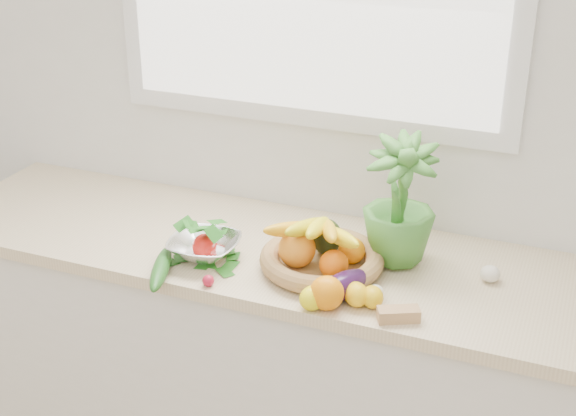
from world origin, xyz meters
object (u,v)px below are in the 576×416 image
at_px(apple, 204,246).
at_px(cucumber, 161,269).
at_px(colander_with_spinach, 204,242).
at_px(eggplant, 342,286).
at_px(fruit_basket, 321,252).
at_px(potted_herb, 400,200).

distance_m(apple, cucumber, 0.16).
bearing_deg(cucumber, apple, 66.51).
height_order(apple, colander_with_spinach, colander_with_spinach).
height_order(eggplant, cucumber, eggplant).
bearing_deg(cucumber, fruit_basket, 27.47).
distance_m(cucumber, colander_with_spinach, 0.16).
xyz_separation_m(eggplant, potted_herb, (0.08, 0.25, 0.16)).
height_order(apple, cucumber, apple).
distance_m(eggplant, fruit_basket, 0.17).
relative_size(apple, potted_herb, 0.20).
relative_size(apple, cucumber, 0.29).
distance_m(eggplant, potted_herb, 0.31).
bearing_deg(apple, potted_herb, 18.94).
xyz_separation_m(potted_herb, fruit_basket, (-0.19, -0.12, -0.15)).
bearing_deg(potted_herb, cucumber, -151.16).
relative_size(apple, eggplant, 0.39).
height_order(cucumber, colander_with_spinach, colander_with_spinach).
bearing_deg(eggplant, potted_herb, 72.00).
distance_m(apple, fruit_basket, 0.35).
bearing_deg(colander_with_spinach, fruit_basket, 12.37).
xyz_separation_m(eggplant, colander_with_spinach, (-0.45, 0.06, 0.02)).
relative_size(apple, colander_with_spinach, 0.34).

